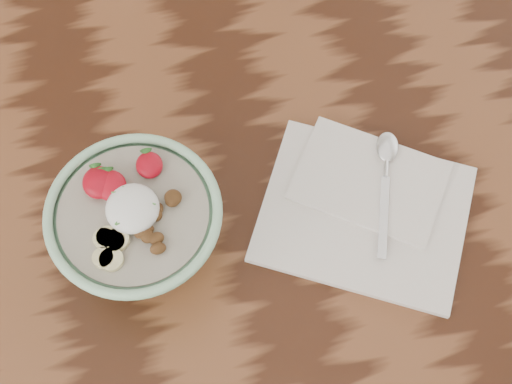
{
  "coord_description": "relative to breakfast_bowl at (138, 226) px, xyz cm",
  "views": [
    {
      "loc": [
        11.51,
        -36.06,
        156.05
      ],
      "look_at": [
        19.63,
        -5.41,
        86.43
      ],
      "focal_mm": 50.0,
      "sensor_mm": 36.0,
      "label": 1
    }
  ],
  "objects": [
    {
      "name": "table",
      "position": [
        -6.29,
        3.95,
        -15.92
      ],
      "size": [
        160.0,
        90.0,
        75.0
      ],
      "color": "#36190D",
      "rests_on": "ground"
    },
    {
      "name": "napkin",
      "position": [
        27.07,
        -2.07,
        -5.99
      ],
      "size": [
        31.3,
        29.72,
        1.51
      ],
      "rotation": [
        0.0,
        0.0,
        -0.55
      ],
      "color": "white",
      "rests_on": "table"
    },
    {
      "name": "spoon",
      "position": [
        31.15,
        2.3,
        -4.74
      ],
      "size": [
        8.09,
        16.56,
        0.89
      ],
      "rotation": [
        0.0,
        0.0,
        -0.38
      ],
      "color": "silver",
      "rests_on": "napkin"
    },
    {
      "name": "breakfast_bowl",
      "position": [
        0.0,
        0.0,
        0.0
      ],
      "size": [
        19.35,
        19.35,
        13.14
      ],
      "rotation": [
        0.0,
        0.0,
        0.1
      ],
      "color": "#9FD5AB",
      "rests_on": "table"
    }
  ]
}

